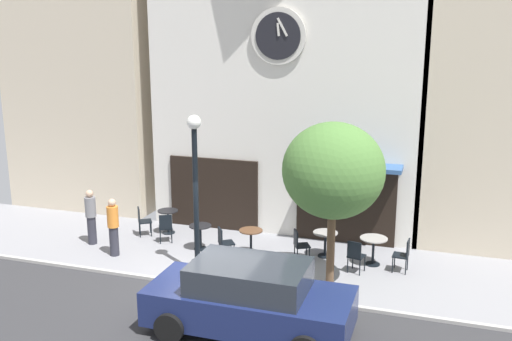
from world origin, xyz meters
The scene contains 19 objects.
ground_plane centered at (0.00, -0.75, -0.02)m, with size 29.46×10.16×0.13m.
clock_building centered at (0.64, 5.46, 6.02)m, with size 8.47×3.59×11.67m.
neighbor_building_left centered at (-6.83, 6.55, 5.57)m, with size 5.34×4.48×11.14m.
street_lamp centered at (-0.53, 0.77, 2.13)m, with size 0.36×0.36×4.20m.
street_tree centered at (2.94, 1.04, 2.97)m, with size 2.47×2.22×4.15m.
cafe_table_center_right centered at (-2.66, 3.35, 0.50)m, with size 0.64×0.64×0.75m.
cafe_table_rightmost centered at (-1.13, 2.37, 0.50)m, with size 0.65×0.65×0.74m.
cafe_table_near_curb centered at (0.39, 2.44, 0.51)m, with size 0.67×0.67×0.74m.
cafe_table_center_left centered at (2.43, 2.96, 0.51)m, with size 0.69×0.69×0.72m.
cafe_table_leftmost centered at (3.79, 2.77, 0.56)m, with size 0.74×0.74×0.77m.
cafe_chair_under_awning centered at (3.41, 2.05, 0.53)m, with size 0.48×0.48×0.90m.
cafe_chair_near_lamp centered at (-2.35, 2.56, 0.53)m, with size 0.54×0.54×0.90m.
cafe_chair_mid_row centered at (1.82, 2.39, 0.53)m, with size 0.54×0.54×0.90m.
cafe_chair_curbside centered at (-3.33, 2.90, 0.53)m, with size 0.55×0.55×0.90m.
cafe_chair_facing_street centered at (-0.24, 1.93, 0.53)m, with size 0.56×0.56×0.90m.
cafe_chair_by_entrance centered at (4.62, 2.53, 0.53)m, with size 0.43×0.43×0.90m.
pedestrian_orange centered at (-3.28, 1.19, 0.86)m, with size 0.45×0.45×1.67m.
pedestrian_grey centered at (-4.40, 1.79, 0.86)m, with size 0.45×0.45×1.67m.
parked_car_navy centered at (1.76, -1.70, 0.76)m, with size 4.30×2.03×1.55m.
Camera 1 is at (5.34, -12.25, 6.21)m, focal length 40.60 mm.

